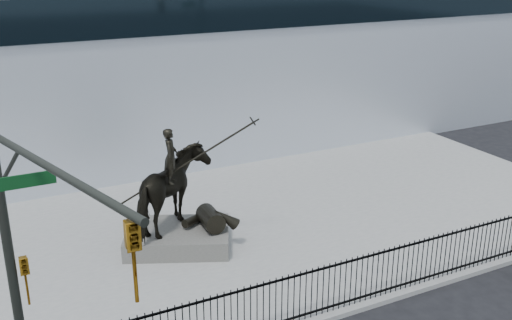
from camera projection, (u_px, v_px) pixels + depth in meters
name	position (u px, v px, depth m)	size (l,w,h in m)	color
plaza	(219.00, 235.00, 20.85)	(30.00, 12.00, 0.15)	gray
building	(115.00, 53.00, 30.30)	(44.00, 14.00, 9.00)	white
picket_fence	(306.00, 294.00, 15.74)	(22.10, 0.10, 1.50)	black
statue_plinth	(178.00, 238.00, 19.81)	(3.34, 2.30, 0.63)	#53514C
equestrian_statue	(178.00, 192.00, 19.26)	(3.93, 3.34, 3.63)	black
traffic_signal_left	(32.00, 287.00, 10.25)	(1.52, 4.84, 7.00)	#262923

